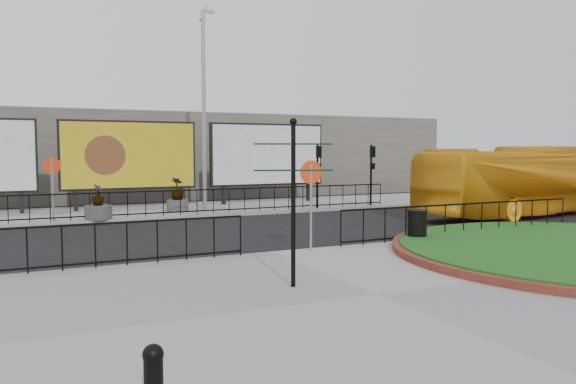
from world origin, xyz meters
TOP-DOWN VIEW (x-y plane):
  - ground at (0.00, 0.00)m, footprint 90.00×90.00m
  - pavement_near at (0.00, -5.00)m, footprint 30.00×10.00m
  - pavement_far at (0.00, 12.00)m, footprint 44.00×6.00m
  - railing_near_left at (-6.00, -0.30)m, footprint 10.00×0.10m
  - railing_near_right at (6.50, -0.30)m, footprint 9.00×0.10m
  - railing_far at (1.00, 9.30)m, footprint 18.00×0.10m
  - speed_sign_far at (-5.00, 9.40)m, footprint 0.64×0.07m
  - speed_sign_near at (1.00, -0.40)m, footprint 0.64×0.07m
  - billboard_mid at (-1.50, 12.97)m, footprint 6.20×0.31m
  - billboard_right at (5.50, 12.97)m, footprint 6.20×0.31m
  - lamp_post at (1.51, 11.00)m, footprint 0.74×0.18m
  - signal_pole_a at (6.50, 9.34)m, footprint 0.22×0.26m
  - signal_pole_b at (9.50, 9.34)m, footprint 0.22×0.26m
  - building_backdrop at (0.00, 22.00)m, footprint 40.00×10.00m
  - fingerpost_sign at (-1.17, -3.76)m, footprint 1.56×0.71m
  - bollard at (-4.85, -7.93)m, footprint 0.23×0.23m
  - litter_bin at (4.44, -0.60)m, footprint 0.60×0.60m
  - bus at (13.38, 3.70)m, footprint 11.05×3.82m
  - planter_a at (-3.36, 9.40)m, footprint 1.06×1.06m
  - planter_b at (0.23, 11.00)m, footprint 0.98×0.98m

SIDE VIEW (x-z plane):
  - ground at x=0.00m, z-range 0.00..0.00m
  - pavement_near at x=0.00m, z-range 0.00..0.12m
  - pavement_far at x=0.00m, z-range 0.00..0.12m
  - bollard at x=-4.85m, z-range 0.15..0.86m
  - planter_a at x=-3.36m, z-range -0.14..1.25m
  - litter_bin at x=4.44m, z-range 0.12..1.11m
  - railing_near_left at x=-6.00m, z-range 0.12..1.22m
  - railing_near_right at x=6.50m, z-range 0.12..1.22m
  - railing_far at x=1.00m, z-range 0.12..1.22m
  - planter_b at x=0.23m, z-range -0.08..1.44m
  - bus at x=13.38m, z-range 0.00..3.02m
  - speed_sign_far at x=-5.00m, z-range 0.68..3.15m
  - speed_sign_near at x=1.00m, z-range 0.68..3.15m
  - signal_pole_a at x=6.50m, z-range 0.60..3.60m
  - signal_pole_b at x=9.50m, z-range 0.60..3.60m
  - fingerpost_sign at x=-1.17m, z-range 0.47..3.85m
  - building_backdrop at x=0.00m, z-range 0.00..5.00m
  - billboard_mid at x=-1.50m, z-range 0.55..4.65m
  - billboard_right at x=5.50m, z-range 0.55..4.65m
  - lamp_post at x=1.51m, z-range 0.21..9.44m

